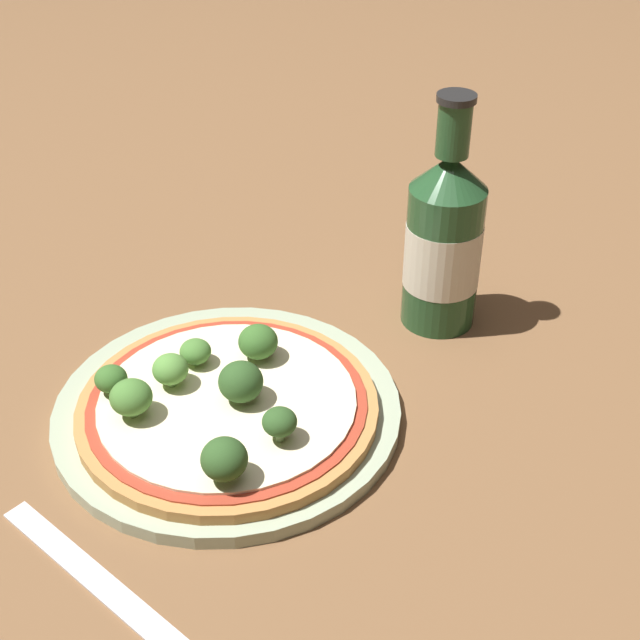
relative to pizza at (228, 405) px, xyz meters
name	(u,v)px	position (x,y,z in m)	size (l,w,h in m)	color
ground_plane	(206,403)	(0.01, 0.03, -0.02)	(3.00, 3.00, 0.00)	brown
plate	(224,413)	(0.00, 0.01, -0.01)	(0.28, 0.28, 0.01)	#A3B293
pizza	(228,405)	(0.00, 0.00, 0.00)	(0.24, 0.24, 0.01)	#B77F42
broccoli_floret_0	(245,379)	(0.01, -0.01, 0.03)	(0.04, 0.04, 0.03)	#7A9E5B
broccoli_floret_1	(170,369)	(-0.02, 0.05, 0.02)	(0.03, 0.03, 0.03)	#7A9E5B
broccoli_floret_2	(195,352)	(0.02, 0.05, 0.02)	(0.03, 0.03, 0.02)	#7A9E5B
broccoli_floret_3	(111,379)	(-0.05, 0.08, 0.02)	(0.03, 0.03, 0.02)	#7A9E5B
broccoli_floret_4	(280,422)	(-0.01, -0.06, 0.02)	(0.03, 0.03, 0.03)	#7A9E5B
broccoli_floret_5	(131,397)	(-0.06, 0.04, 0.03)	(0.03, 0.03, 0.03)	#7A9E5B
broccoli_floret_6	(224,459)	(-0.07, -0.06, 0.03)	(0.03, 0.03, 0.04)	#7A9E5B
broccoli_floret_7	(258,342)	(0.06, 0.02, 0.02)	(0.03, 0.03, 0.03)	#7A9E5B
beer_bottle	(444,241)	(0.23, -0.05, 0.07)	(0.07, 0.07, 0.22)	#234C28
fork	(98,580)	(-0.17, -0.04, -0.02)	(0.03, 0.20, 0.00)	silver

